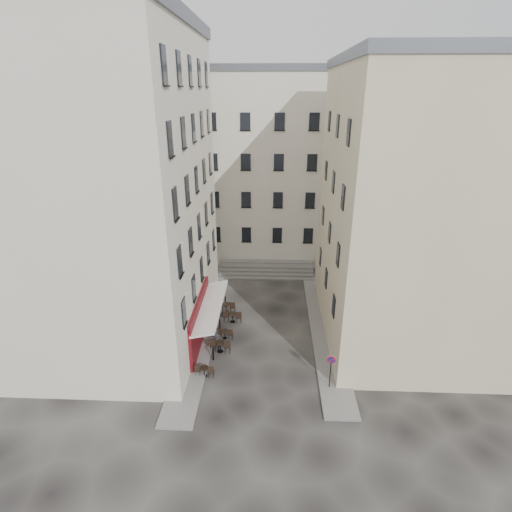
# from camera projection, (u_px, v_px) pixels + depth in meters

# --- Properties ---
(ground) EXTENTS (90.00, 90.00, 0.00)m
(ground) POSITION_uv_depth(u_px,v_px,m) (263.00, 352.00, 27.29)
(ground) COLOR black
(ground) RESTS_ON ground
(sidewalk_left) EXTENTS (2.00, 22.00, 0.12)m
(sidewalk_left) POSITION_uv_depth(u_px,v_px,m) (207.00, 319.00, 31.13)
(sidewalk_left) COLOR slate
(sidewalk_left) RESTS_ON ground
(sidewalk_right) EXTENTS (2.00, 18.00, 0.12)m
(sidewalk_right) POSITION_uv_depth(u_px,v_px,m) (324.00, 329.00, 29.85)
(sidewalk_right) COLOR slate
(sidewalk_right) RESTS_ON ground
(building_left) EXTENTS (12.20, 16.20, 20.60)m
(building_left) POSITION_uv_depth(u_px,v_px,m) (107.00, 192.00, 26.49)
(building_left) COLOR beige
(building_left) RESTS_ON ground
(building_right) EXTENTS (12.20, 14.20, 18.60)m
(building_right) POSITION_uv_depth(u_px,v_px,m) (423.00, 208.00, 26.50)
(building_right) COLOR #BCB18C
(building_right) RESTS_ON ground
(building_back) EXTENTS (18.20, 10.20, 18.60)m
(building_back) POSITION_uv_depth(u_px,v_px,m) (259.00, 166.00, 41.24)
(building_back) COLOR beige
(building_back) RESTS_ON ground
(cafe_storefront) EXTENTS (1.74, 7.30, 3.50)m
(cafe_storefront) POSITION_uv_depth(u_px,v_px,m) (201.00, 319.00, 27.66)
(cafe_storefront) COLOR #4A0A0F
(cafe_storefront) RESTS_ON ground
(stone_steps) EXTENTS (9.00, 3.15, 0.80)m
(stone_steps) POSITION_uv_depth(u_px,v_px,m) (266.00, 270.00, 38.72)
(stone_steps) COLOR slate
(stone_steps) RESTS_ON ground
(bollard_near) EXTENTS (0.12, 0.12, 0.98)m
(bollard_near) POSITION_uv_depth(u_px,v_px,m) (213.00, 353.00, 26.29)
(bollard_near) COLOR black
(bollard_near) RESTS_ON ground
(bollard_mid) EXTENTS (0.12, 0.12, 0.98)m
(bollard_mid) POSITION_uv_depth(u_px,v_px,m) (220.00, 324.00, 29.52)
(bollard_mid) COLOR black
(bollard_mid) RESTS_ON ground
(bollard_far) EXTENTS (0.12, 0.12, 0.98)m
(bollard_far) POSITION_uv_depth(u_px,v_px,m) (225.00, 301.00, 32.74)
(bollard_far) COLOR black
(bollard_far) RESTS_ON ground
(no_parking_sign) EXTENTS (0.53, 0.15, 2.34)m
(no_parking_sign) POSITION_uv_depth(u_px,v_px,m) (331.00, 366.00, 23.35)
(no_parking_sign) COLOR black
(no_parking_sign) RESTS_ON ground
(bistro_table_a) EXTENTS (1.22, 0.57, 0.85)m
(bistro_table_a) POSITION_uv_depth(u_px,v_px,m) (204.00, 371.00, 24.82)
(bistro_table_a) COLOR black
(bistro_table_a) RESTS_ON ground
(bistro_table_b) EXTENTS (1.41, 0.66, 0.99)m
(bistro_table_b) POSITION_uv_depth(u_px,v_px,m) (220.00, 346.00, 27.12)
(bistro_table_b) COLOR black
(bistro_table_b) RESTS_ON ground
(bistro_table_c) EXTENTS (1.19, 0.56, 0.83)m
(bistro_table_c) POSITION_uv_depth(u_px,v_px,m) (225.00, 333.00, 28.61)
(bistro_table_c) COLOR black
(bistro_table_c) RESTS_ON ground
(bistro_table_d) EXTENTS (1.40, 0.65, 0.98)m
(bistro_table_d) POSITION_uv_depth(u_px,v_px,m) (233.00, 316.00, 30.60)
(bistro_table_d) COLOR black
(bistro_table_d) RESTS_ON ground
(bistro_table_e) EXTENTS (1.41, 0.66, 0.99)m
(bistro_table_e) POSITION_uv_depth(u_px,v_px,m) (227.00, 307.00, 31.96)
(bistro_table_e) COLOR black
(bistro_table_e) RESTS_ON ground
(pedestrian) EXTENTS (0.59, 0.39, 1.62)m
(pedestrian) POSITION_uv_depth(u_px,v_px,m) (216.00, 340.00, 27.24)
(pedestrian) COLOR #232429
(pedestrian) RESTS_ON ground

